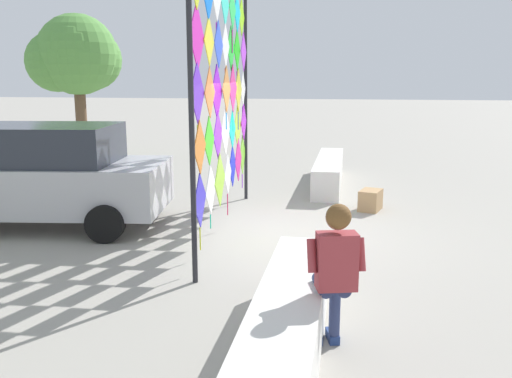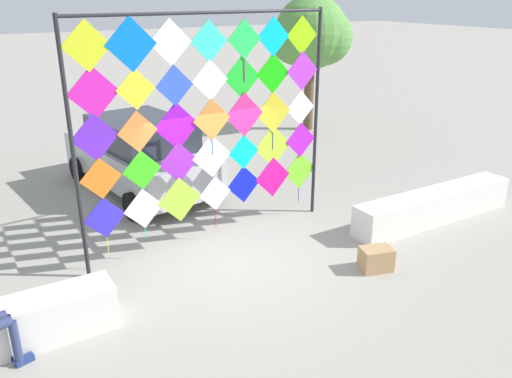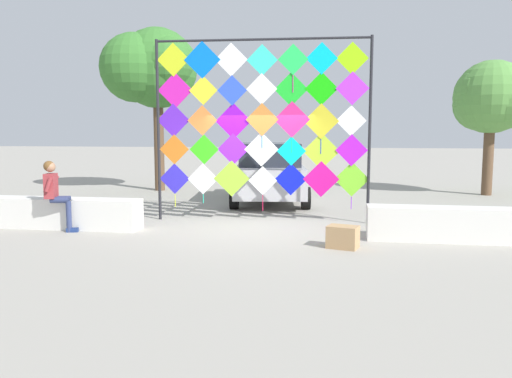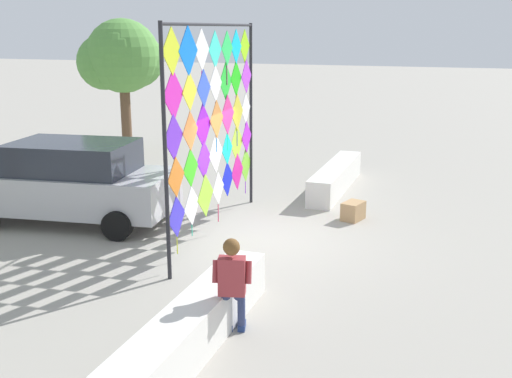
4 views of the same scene
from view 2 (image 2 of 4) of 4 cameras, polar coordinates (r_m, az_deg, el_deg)
name	(u,v)px [view 2 (image 2 of 4)]	position (r m, az deg, el deg)	size (l,w,h in m)	color
ground	(237,260)	(9.43, -2.14, -7.86)	(120.00, 120.00, 0.00)	#9E998E
plaza_ledge_right	(434,206)	(11.49, 19.01, -1.77)	(4.03, 0.60, 0.66)	silver
kite_display_rack	(211,115)	(9.37, -4.97, 8.07)	(5.01, 0.37, 4.26)	#232328
parked_car	(141,154)	(12.73, -12.60, 3.81)	(2.70, 4.82, 1.78)	#B7B7BC
cardboard_box_large	(376,259)	(9.28, 13.08, -7.52)	(0.54, 0.37, 0.41)	tan
tree_palm_like	(310,35)	(18.00, 5.95, 16.56)	(2.52, 2.71, 4.47)	brown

